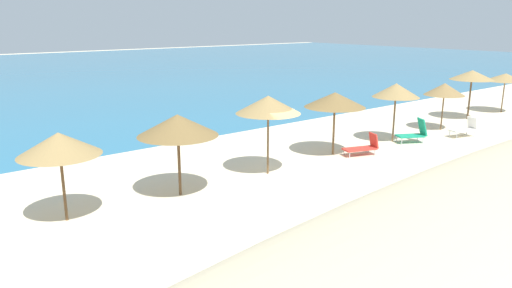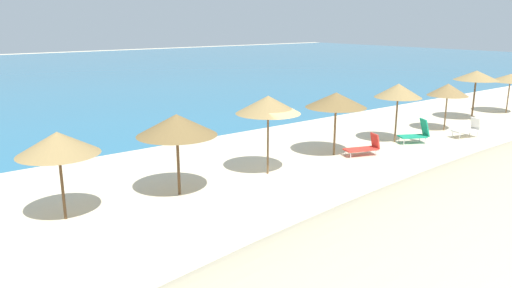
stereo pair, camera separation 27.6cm
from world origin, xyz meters
name	(u,v)px [view 1 (the left image)]	position (x,y,z in m)	size (l,w,h in m)	color
ground_plane	(293,174)	(0.00, 0.00, 0.00)	(160.00, 160.00, 0.00)	beige
sea_water	(15,76)	(0.00, 42.34, 0.00)	(160.00, 70.84, 0.01)	teal
beach_umbrella_3	(59,144)	(-8.12, 0.95, 2.29)	(2.31, 2.31, 2.62)	brown
beach_umbrella_4	(178,125)	(-4.47, 0.71, 2.37)	(2.63, 2.63, 2.73)	brown
beach_umbrella_5	(268,105)	(-0.71, 0.64, 2.65)	(2.41, 2.41, 2.98)	brown
beach_umbrella_6	(335,100)	(3.21, 0.91, 2.40)	(2.59, 2.59, 2.72)	brown
beach_umbrella_7	(396,90)	(7.18, 0.70, 2.46)	(2.19, 2.19, 2.79)	brown
beach_umbrella_8	(445,89)	(11.33, 0.63, 2.16)	(2.07, 2.07, 2.48)	brown
beach_umbrella_9	(472,75)	(15.19, 1.21, 2.58)	(2.46, 2.46, 2.86)	brown
beach_umbrella_10	(505,77)	(18.92, 0.98, 2.20)	(2.38, 2.38, 2.45)	brown
lounge_chair_0	(465,128)	(10.81, -0.96, 0.44)	(1.48, 0.94, 0.97)	white
lounge_chair_2	(414,133)	(7.78, -0.08, 0.48)	(1.49, 1.19, 1.16)	#199972
lounge_chair_3	(363,147)	(4.18, 0.04, 0.37)	(1.60, 1.04, 0.93)	red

